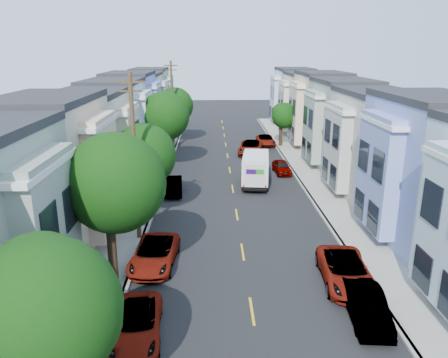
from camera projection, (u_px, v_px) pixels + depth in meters
name	position (u px, v px, depth m)	size (l,w,h in m)	color
ground	(243.00, 252.00, 25.44)	(160.00, 160.00, 0.00)	black
road_slab	(231.00, 179.00, 39.81)	(12.00, 70.00, 0.02)	black
curb_left	(165.00, 179.00, 39.62)	(0.30, 70.00, 0.15)	gray
curb_right	(297.00, 178.00, 39.96)	(0.30, 70.00, 0.15)	gray
sidewalk_left	(150.00, 179.00, 39.59)	(2.60, 70.00, 0.15)	gray
sidewalk_right	(311.00, 177.00, 40.00)	(2.60, 70.00, 0.15)	gray
centerline	(231.00, 179.00, 39.81)	(0.12, 70.00, 0.01)	gold
townhouse_row_left	(108.00, 180.00, 39.50)	(5.00, 70.00, 8.50)	#B7B7A8
townhouse_row_right	(352.00, 178.00, 40.13)	(5.00, 70.00, 8.50)	#B7B7A8
tree_a	(42.00, 314.00, 11.54)	(4.12, 4.12, 6.73)	black
tree_b	(113.00, 183.00, 20.07)	(4.70, 4.70, 7.81)	black
tree_c	(143.00, 155.00, 28.75)	(4.19, 4.19, 6.77)	black
tree_d	(164.00, 116.00, 41.54)	(4.70, 4.70, 7.60)	black
tree_e	(174.00, 106.00, 53.49)	(4.47, 4.47, 6.96)	black
tree_far_r	(284.00, 116.00, 52.05)	(3.10, 3.10, 5.31)	black
utility_pole_near	(135.00, 159.00, 25.71)	(1.60, 0.26, 10.00)	#42301E
utility_pole_far	(172.00, 105.00, 50.62)	(1.60, 0.26, 10.00)	#42301E
fedex_truck	(256.00, 168.00, 37.77)	(2.19, 5.68, 2.72)	silver
lead_sedan	(251.00, 148.00, 49.05)	(2.48, 5.37, 1.49)	black
parked_left_b	(136.00, 325.00, 17.74)	(2.03, 4.40, 1.22)	black
parked_left_c	(155.00, 254.00, 23.70)	(2.25, 4.87, 1.35)	#ADADAD
parked_left_d	(173.00, 186.00, 35.60)	(1.39, 3.93, 1.31)	#4E0803
parked_right_a	(367.00, 307.00, 18.87)	(1.42, 4.03, 1.34)	#595E60
parked_right_b	(346.00, 271.00, 21.81)	(2.34, 5.07, 1.41)	silver
parked_right_c	(282.00, 167.00, 41.45)	(1.45, 3.79, 1.23)	black
parked_right_d	(266.00, 140.00, 53.62)	(2.06, 4.47, 1.24)	black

